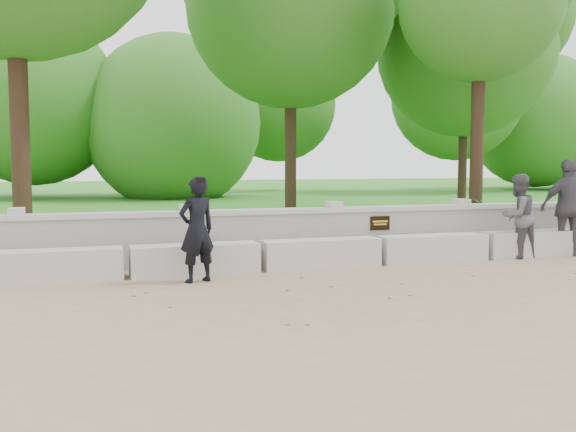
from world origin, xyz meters
name	(u,v)px	position (x,y,z in m)	size (l,w,h in m)	color
ground	(440,285)	(0.00, 0.00, 0.00)	(80.00, 80.00, 0.00)	#997D5E
lawn	(222,208)	(0.00, 14.00, 0.12)	(40.00, 22.00, 0.25)	#24701A
concrete_bench	(378,251)	(0.00, 1.90, 0.22)	(11.90, 0.45, 0.45)	#B8B5AD
parapet_wall	(361,232)	(0.00, 2.60, 0.46)	(12.50, 0.35, 0.90)	#ADAAA3
man_main	(197,229)	(-3.08, 1.27, 0.74)	(0.62, 0.58, 1.47)	black
visitor_left	(518,216)	(2.61, 1.80, 0.73)	(0.81, 0.69, 1.47)	#46464B
visitor_right	(569,207)	(3.66, 1.76, 0.87)	(1.08, 0.64, 1.73)	#414045
tree_right	(465,34)	(6.00, 8.70, 5.33)	(5.09, 5.09, 7.63)	#382619
shrub_a	(188,227)	(-2.88, 3.30, 0.57)	(0.34, 0.23, 0.65)	#307F2B
shrub_b	(317,219)	(-0.09, 4.48, 0.53)	(0.30, 0.24, 0.55)	#307F2B
shrub_c	(489,215)	(3.45, 3.80, 0.58)	(0.59, 0.52, 0.66)	#307F2B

